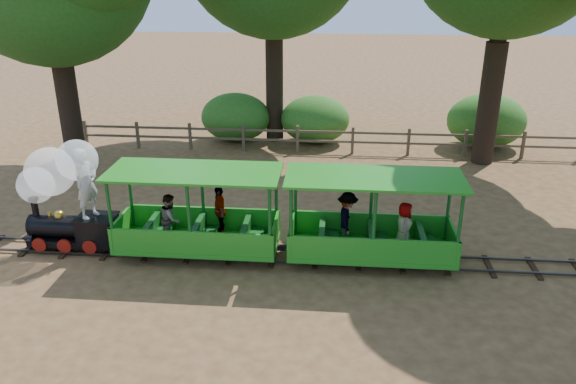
# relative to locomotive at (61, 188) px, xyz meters

# --- Properties ---
(ground) EXTENTS (90.00, 90.00, 0.00)m
(ground) POSITION_rel_locomotive_xyz_m (5.99, -0.07, -1.59)
(ground) COLOR #996A42
(ground) RESTS_ON ground
(track) EXTENTS (22.00, 1.00, 0.10)m
(track) POSITION_rel_locomotive_xyz_m (5.99, -0.07, -1.52)
(track) COLOR #3F3D3A
(track) RESTS_ON ground
(locomotive) EXTENTS (2.43, 1.14, 2.79)m
(locomotive) POSITION_rel_locomotive_xyz_m (0.00, 0.00, 0.00)
(locomotive) COLOR black
(locomotive) RESTS_ON ground
(carriage_front) EXTENTS (3.93, 1.60, 2.04)m
(carriage_front) POSITION_rel_locomotive_xyz_m (3.19, -0.04, -0.76)
(carriage_front) COLOR #269320
(carriage_front) RESTS_ON track
(carriage_rear) EXTENTS (3.93, 1.60, 2.04)m
(carriage_rear) POSITION_rel_locomotive_xyz_m (7.23, -0.04, -0.75)
(carriage_rear) COLOR #269320
(carriage_rear) RESTS_ON track
(fence) EXTENTS (18.10, 0.10, 1.00)m
(fence) POSITION_rel_locomotive_xyz_m (5.99, 7.93, -1.01)
(fence) COLOR brown
(fence) RESTS_ON ground
(shrub_west) EXTENTS (2.69, 2.07, 1.86)m
(shrub_west) POSITION_rel_locomotive_xyz_m (2.49, 9.23, -0.66)
(shrub_west) COLOR #2D6B1E
(shrub_west) RESTS_ON ground
(shrub_mid_w) EXTENTS (2.63, 2.02, 1.82)m
(shrub_mid_w) POSITION_rel_locomotive_xyz_m (5.57, 9.23, -0.68)
(shrub_mid_w) COLOR #2D6B1E
(shrub_mid_w) RESTS_ON ground
(shrub_mid_e) EXTENTS (1.98, 1.52, 1.37)m
(shrub_mid_e) POSITION_rel_locomotive_xyz_m (5.71, 9.23, -0.90)
(shrub_mid_e) COLOR #2D6B1E
(shrub_mid_e) RESTS_ON ground
(shrub_east) EXTENTS (2.90, 2.23, 2.01)m
(shrub_east) POSITION_rel_locomotive_xyz_m (11.96, 9.23, -0.58)
(shrub_east) COLOR #2D6B1E
(shrub_east) RESTS_ON ground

